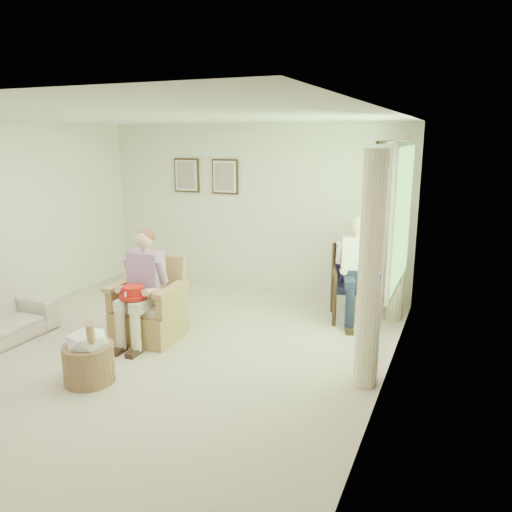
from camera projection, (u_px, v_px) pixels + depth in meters
name	position (u px, v px, depth m)	size (l,w,h in m)	color
floor	(156.00, 352.00, 5.69)	(5.50, 5.50, 0.00)	beige
back_wall	(252.00, 208.00, 7.85)	(5.00, 0.04, 2.60)	silver
right_wall	(386.00, 263.00, 4.44)	(0.04, 5.50, 2.60)	silver
ceiling	(144.00, 116.00, 5.08)	(5.00, 5.50, 0.02)	white
window	(402.00, 213.00, 5.46)	(0.13, 2.50, 1.63)	#2D6B23
curtain_left	(371.00, 272.00, 4.73)	(0.34, 0.34, 2.30)	beige
curtain_right	(399.00, 235.00, 6.49)	(0.34, 0.34, 2.30)	beige
framed_print_left	(187.00, 175.00, 8.14)	(0.45, 0.05, 0.55)	#382114
framed_print_right	(225.00, 177.00, 7.87)	(0.45, 0.05, 0.55)	#382114
wicker_armchair	(151.00, 313.00, 6.06)	(0.76, 0.75, 0.97)	tan
wood_armchair	(357.00, 280.00, 6.68)	(0.63, 0.59, 0.96)	black
person_wicker	(142.00, 280.00, 5.84)	(0.40, 0.62, 1.31)	beige
person_dark	(356.00, 263.00, 6.47)	(0.40, 0.63, 1.36)	#181B35
red_hat	(133.00, 293.00, 5.67)	(0.31, 0.31, 0.14)	red
hatbox	(88.00, 355.00, 4.95)	(0.62, 0.62, 0.73)	tan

